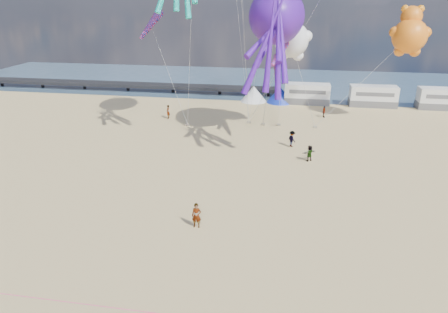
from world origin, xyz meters
The scene contains 24 objects.
ground centered at (0.00, 0.00, 0.00)m, with size 120.00×120.00×0.00m, color #D5BA7B.
water centered at (0.00, 55.00, 0.02)m, with size 120.00×120.00×0.00m, color #365068.
pier centered at (-28.00, 44.00, 1.00)m, with size 60.00×3.00×0.50m, color black.
motorhome_0 centered at (6.00, 40.00, 1.50)m, with size 6.60×2.50×3.00m, color silver.
motorhome_1 centered at (15.50, 40.00, 1.50)m, with size 6.60×2.50×3.00m, color silver.
motorhome_2 centered at (25.00, 40.00, 1.50)m, with size 6.60×2.50×3.00m, color silver.
tent_white centered at (-2.00, 40.00, 1.20)m, with size 4.00×4.00×2.40m, color white.
tent_blue centered at (2.00, 40.00, 1.20)m, with size 4.00×4.00×2.40m, color #1933CC.
standing_person centered at (-2.43, 3.40, 0.92)m, with size 0.67×0.44×1.83m, color tan.
beachgoer_2 centered at (4.00, 20.86, 0.88)m, with size 0.85×0.66×1.75m, color #7F6659.
beachgoer_3 centered at (8.12, 32.88, 0.76)m, with size 0.98×0.56×1.52m, color #7F6659.
beachgoer_4 centered at (5.73, 17.07, 0.80)m, with size 0.94×0.39×1.61m, color #7F6659.
beachgoer_5 centered at (-12.27, 28.97, 0.89)m, with size 1.66×0.53×1.79m, color #7F6659.
sandbag_a centered at (-8.91, 26.18, 0.11)m, with size 0.50×0.35×0.22m, color gray.
sandbag_b centered at (0.38, 27.98, 0.11)m, with size 0.50×0.35×0.22m, color gray.
sandbag_c centered at (6.78, 27.86, 0.11)m, with size 0.50×0.35×0.22m, color gray.
sandbag_d centered at (2.35, 28.08, 0.11)m, with size 0.50×0.35×0.22m, color gray.
sandbag_e centered at (-1.47, 28.53, 0.11)m, with size 0.50×0.35×0.22m, color gray.
kite_octopus_purple centered at (1.62, 23.82, 13.17)m, with size 4.65×10.85×12.39m, color #49149B, non-canonical shape.
kite_panda centered at (3.27, 26.44, 10.56)m, with size 4.68×4.40×6.61m, color white, non-canonical shape.
kite_teddy_orange centered at (16.92, 31.43, 10.73)m, with size 4.84×4.56×6.84m, color orange, non-canonical shape.
windsock_left centered at (-13.61, 28.24, 11.88)m, with size 1.10×7.12×7.12m, color red, non-canonical shape.
windsock_mid centered at (2.23, 23.42, 9.66)m, with size 1.00×5.29×5.29m, color red, non-canonical shape.
windsock_right centered at (2.02, 21.93, 8.00)m, with size 0.90×4.47×4.47m, color red, non-canonical shape.
Camera 1 is at (3.46, -20.15, 15.13)m, focal length 32.00 mm.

